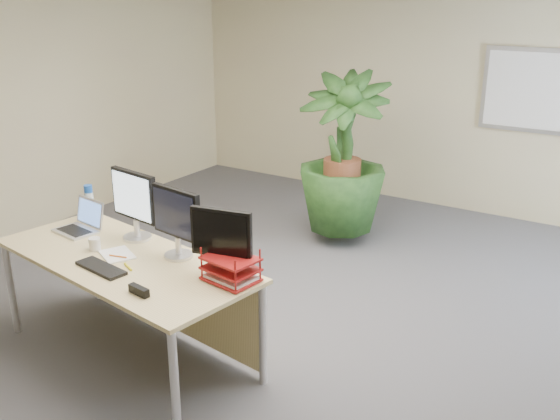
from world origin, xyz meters
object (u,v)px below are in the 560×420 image
Objects in this scene: monitor_left at (134,201)px; floor_plant at (342,175)px; desk at (138,275)px; monitor_right at (176,218)px; laptop at (82,223)px.

floor_plant is at bearing 80.46° from monitor_left.
monitor_left is (-0.43, -2.58, 0.36)m from floor_plant.
monitor_left is (-0.20, 0.21, 0.48)m from desk.
monitor_left is 1.05× the size of monitor_right.
monitor_left is 0.51m from monitor_right.
floor_plant reaches higher than monitor_right.
floor_plant is at bearing 91.44° from monitor_right.
floor_plant is (0.23, 2.79, 0.12)m from desk.
desk is at bearing -8.04° from laptop.
monitor_left reaches higher than desk.
desk is at bearing -94.79° from floor_plant.
desk is 4.07× the size of monitor_left.
monitor_left reaches higher than laptop.
floor_plant is at bearing 85.21° from desk.
desk is 0.56m from monitor_left.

